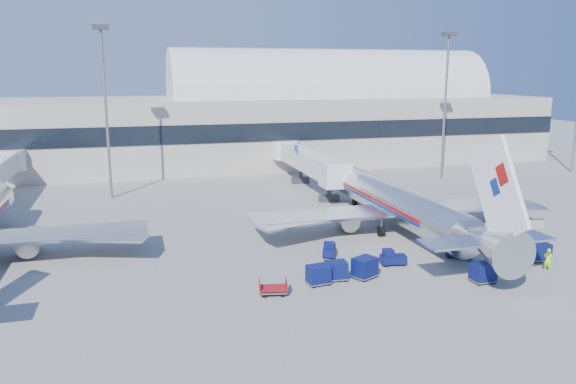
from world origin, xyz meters
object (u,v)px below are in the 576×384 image
object	(u,v)px
cart_train_b	(336,270)
cart_train_c	(318,274)
jetbridge_near	(305,160)
cart_solo_far	(539,251)
barrier_far	(532,224)
mast_east	(446,85)
airliner_main	(400,205)
ramp_worker	(548,260)
barrier_near	(479,228)
tug_lead	(392,258)
cart_solo_near	(483,272)
tug_right	(459,250)
cart_train_a	(365,267)
tug_left	(329,249)
barrier_mid	(506,226)
cart_open_red	(273,289)
mast_west	(104,87)

from	to	relation	value
cart_train_b	cart_train_c	bearing A→B (deg)	-158.52
jetbridge_near	cart_solo_far	size ratio (longest dim) A/B	13.71
barrier_far	mast_east	bearing A→B (deg)	79.08
airliner_main	cart_train_c	bearing A→B (deg)	-137.52
barrier_far	ramp_worker	world-z (taller)	ramp_worker
barrier_near	cart_train_b	world-z (taller)	cart_train_b
cart_train_b	cart_solo_far	distance (m)	19.22
barrier_near	tug_lead	xyz separation A→B (m)	(-13.41, -6.90, 0.21)
cart_train_c	ramp_worker	world-z (taller)	ramp_worker
barrier_far	cart_solo_near	size ratio (longest dim) A/B	1.58
tug_right	cart_train_a	world-z (taller)	cart_train_a
airliner_main	tug_left	distance (m)	11.63
barrier_mid	airliner_main	bearing A→B (deg)	167.50
mast_east	barrier_mid	world-z (taller)	mast_east
tug_lead	tug_right	size ratio (longest dim) A/B	0.90
tug_lead	cart_open_red	distance (m)	12.31
barrier_far	cart_train_b	world-z (taller)	cart_train_b
barrier_far	cart_open_red	world-z (taller)	barrier_far
mast_east	cart_train_b	size ratio (longest dim) A/B	11.94
tug_left	cart_solo_near	distance (m)	13.69
airliner_main	mast_west	bearing A→B (deg)	139.64
barrier_far	cart_train_a	size ratio (longest dim) A/B	1.22
mast_west	cart_solo_near	bearing A→B (deg)	-53.82
jetbridge_near	cart_solo_near	distance (m)	41.70
barrier_near	barrier_mid	size ratio (longest dim) A/B	1.00
tug_left	ramp_worker	bearing A→B (deg)	-94.49
jetbridge_near	ramp_worker	xyz separation A→B (m)	(9.13, -40.64, -2.93)
airliner_main	tug_lead	size ratio (longest dim) A/B	15.87
jetbridge_near	tug_right	world-z (taller)	jetbridge_near
tug_left	barrier_mid	bearing A→B (deg)	-58.54
mast_east	cart_train_c	xyz separation A→B (m)	(-33.19, -37.57, -13.94)
mast_east	cart_open_red	bearing A→B (deg)	-133.90
barrier_mid	tug_right	world-z (taller)	tug_right
mast_east	barrier_far	xyz separation A→B (m)	(-5.40, -28.00, -14.34)
barrier_mid	ramp_worker	bearing A→B (deg)	-111.13
barrier_mid	tug_lead	size ratio (longest dim) A/B	1.28
cart_open_red	jetbridge_near	bearing A→B (deg)	80.28
cart_train_a	tug_lead	bearing A→B (deg)	4.80
mast_east	cart_open_red	size ratio (longest dim) A/B	9.54
mast_east	barrier_far	world-z (taller)	mast_east
ramp_worker	cart_solo_far	bearing A→B (deg)	-59.84
tug_lead	tug_left	bearing A→B (deg)	148.01
cart_solo_near	tug_lead	bearing A→B (deg)	129.65
airliner_main	tug_right	xyz separation A→B (m)	(1.32, -9.21, -2.22)
mast_west	cart_open_red	bearing A→B (deg)	-71.59
jetbridge_near	ramp_worker	distance (m)	41.76
jetbridge_near	cart_solo_near	xyz separation A→B (m)	(2.18, -41.53, -3.06)
mast_east	barrier_near	distance (m)	33.67
cart_solo_near	cart_open_red	world-z (taller)	cart_solo_near
barrier_far	barrier_near	bearing A→B (deg)	180.00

